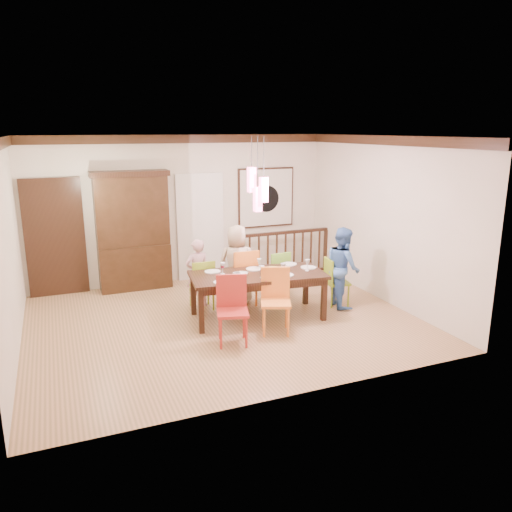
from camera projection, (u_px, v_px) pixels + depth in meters
name	position (u px, v px, depth m)	size (l,w,h in m)	color
floor	(224.00, 321.00, 8.05)	(6.00, 6.00, 0.00)	olive
ceiling	(221.00, 137.00, 7.33)	(6.00, 6.00, 0.00)	white
wall_back	(182.00, 210.00, 9.93)	(6.00, 6.00, 0.00)	beige
wall_left	(7.00, 251.00, 6.59)	(5.00, 5.00, 0.00)	beige
wall_right	(384.00, 220.00, 8.79)	(5.00, 5.00, 0.00)	beige
crown_molding	(221.00, 142.00, 7.35)	(6.00, 5.00, 0.16)	black
panel_door	(55.00, 239.00, 9.11)	(1.04, 0.07, 2.24)	black
white_doorway	(200.00, 228.00, 10.13)	(0.97, 0.05, 2.22)	silver
painting	(266.00, 198.00, 10.52)	(1.25, 0.06, 1.25)	black
pendant_cluster	(258.00, 189.00, 7.69)	(0.27, 0.21, 1.14)	#FF4C84
dining_table	(258.00, 278.00, 8.05)	(2.25, 1.23, 0.75)	black
chair_far_left	(201.00, 281.00, 8.50)	(0.40, 0.40, 0.87)	olive
chair_far_mid	(243.00, 273.00, 8.69)	(0.46, 0.46, 1.01)	orange
chair_far_right	(276.00, 271.00, 9.07)	(0.43, 0.43, 0.87)	#7BC539
chair_near_left	(232.00, 307.00, 7.08)	(0.55, 0.55, 0.98)	#A82922
chair_near_mid	(276.00, 297.00, 7.47)	(0.57, 0.57, 0.98)	orange
chair_end_right	(337.00, 278.00, 8.69)	(0.44, 0.44, 0.84)	#82A71E
china_hutch	(133.00, 231.00, 9.45)	(1.43, 0.46, 2.26)	black
balustrade	(285.00, 253.00, 10.42)	(2.13, 0.12, 0.96)	black
person_far_left	(197.00, 273.00, 8.58)	(0.44, 0.29, 1.20)	#D2A0AF
person_far_mid	(237.00, 264.00, 8.75)	(0.68, 0.45, 1.40)	#C6AF95
person_end_right	(343.00, 267.00, 8.59)	(0.68, 0.53, 1.40)	#406FB5
serving_bowl	(271.00, 272.00, 7.99)	(0.33, 0.33, 0.08)	#FBF247
small_bowl	(243.00, 274.00, 7.90)	(0.17, 0.17, 0.05)	white
cup_left	(237.00, 276.00, 7.72)	(0.13, 0.13, 0.10)	silver
cup_right	(283.00, 266.00, 8.32)	(0.09, 0.09, 0.09)	silver
plate_far_left	(213.00, 272.00, 8.11)	(0.26, 0.26, 0.01)	white
plate_far_mid	(254.00, 269.00, 8.26)	(0.26, 0.26, 0.01)	white
plate_far_right	(289.00, 264.00, 8.56)	(0.26, 0.26, 0.01)	white
plate_near_left	(222.00, 282.00, 7.55)	(0.26, 0.26, 0.01)	white
plate_near_mid	(286.00, 275.00, 7.92)	(0.26, 0.26, 0.01)	white
plate_end_right	(308.00, 267.00, 8.35)	(0.26, 0.26, 0.01)	white
wine_glass_a	(223.00, 268.00, 7.97)	(0.08, 0.08, 0.19)	#590C19
wine_glass_b	(259.00, 264.00, 8.21)	(0.08, 0.08, 0.19)	silver
wine_glass_c	(262.00, 272.00, 7.78)	(0.08, 0.08, 0.19)	#590C19
wine_glass_d	(307.00, 265.00, 8.16)	(0.08, 0.08, 0.19)	silver
napkin	(269.00, 280.00, 7.68)	(0.18, 0.14, 0.01)	#D83359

